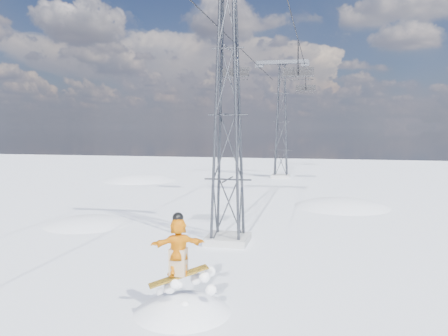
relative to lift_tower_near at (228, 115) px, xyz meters
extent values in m
plane|color=white|center=(-0.80, -8.00, -5.47)|extent=(120.00, 120.00, 0.00)
sphere|color=white|center=(-12.80, 20.00, -15.87)|extent=(22.00, 22.00, 22.00)
cube|color=#999999|center=(0.00, 0.00, -5.32)|extent=(1.80, 1.80, 0.30)
cube|color=#999999|center=(0.00, 25.00, -5.32)|extent=(1.80, 1.80, 0.30)
cube|color=#32343A|center=(0.00, 25.00, 5.78)|extent=(5.00, 0.35, 0.35)
cube|color=#32343A|center=(-2.20, 25.00, 5.58)|extent=(0.80, 0.25, 0.50)
cube|color=#32343A|center=(2.20, 25.00, 5.58)|extent=(0.80, 0.25, 0.50)
cylinder|color=black|center=(-2.20, 11.50, 5.38)|extent=(0.06, 51.00, 0.06)
cylinder|color=black|center=(2.20, 11.50, 5.38)|extent=(0.06, 51.00, 0.06)
cube|color=gold|center=(0.30, -7.53, -4.38)|extent=(1.50, 1.07, 0.42)
imported|color=orange|center=(0.30, -7.53, -3.59)|extent=(1.49, 1.01, 1.54)
cube|color=#9E8262|center=(0.30, -7.53, -4.00)|extent=(0.53, 0.48, 0.71)
sphere|color=black|center=(0.30, -7.53, -2.83)|extent=(0.29, 0.29, 0.29)
cylinder|color=black|center=(2.20, 12.64, 4.20)|extent=(0.09, 0.09, 2.37)
cube|color=black|center=(2.20, 12.64, 3.01)|extent=(2.16, 0.49, 0.09)
cube|color=black|center=(2.20, 12.88, 3.33)|extent=(2.16, 0.06, 0.59)
cylinder|color=black|center=(2.20, 12.37, 2.74)|extent=(2.16, 0.06, 0.06)
cylinder|color=black|center=(2.20, 12.32, 3.39)|extent=(2.16, 0.05, 0.05)
cylinder|color=black|center=(-2.20, 12.07, 4.21)|extent=(0.09, 0.09, 2.35)
cube|color=black|center=(-2.20, 12.07, 3.03)|extent=(2.14, 0.48, 0.09)
cube|color=black|center=(-2.20, 12.30, 3.35)|extent=(2.14, 0.06, 0.59)
cylinder|color=black|center=(-2.20, 11.80, 2.76)|extent=(2.14, 0.06, 0.06)
cylinder|color=black|center=(-2.20, 11.75, 3.40)|extent=(2.14, 0.05, 0.05)
cylinder|color=black|center=(2.20, 27.09, 4.29)|extent=(0.08, 0.08, 2.18)
cube|color=black|center=(2.20, 27.09, 3.20)|extent=(1.99, 0.45, 0.08)
cube|color=black|center=(2.20, 27.31, 3.50)|extent=(1.99, 0.06, 0.55)
cylinder|color=black|center=(2.20, 26.84, 2.95)|extent=(1.99, 0.06, 0.06)
cylinder|color=black|center=(2.20, 26.79, 3.55)|extent=(1.99, 0.05, 0.05)
camera|label=1|loc=(3.88, -18.09, -0.50)|focal=35.00mm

